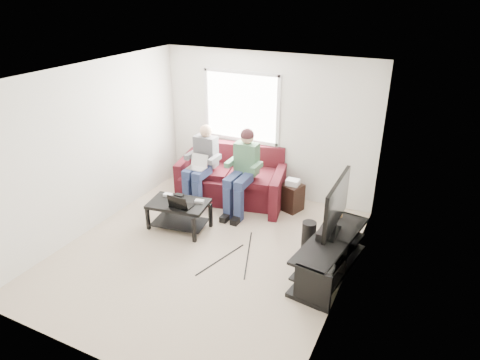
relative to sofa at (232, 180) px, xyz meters
name	(u,v)px	position (x,y,z in m)	size (l,w,h in m)	color
floor	(206,251)	(0.47, -1.76, -0.34)	(4.50, 4.50, 0.00)	tan
ceiling	(199,75)	(0.47, -1.76, 2.26)	(4.50, 4.50, 0.00)	white
wall_back	(267,126)	(0.47, 0.49, 0.96)	(4.50, 4.50, 0.00)	silver
wall_front	(80,257)	(0.47, -4.01, 0.96)	(4.50, 4.50, 0.00)	silver
wall_left	(92,149)	(-1.53, -1.76, 0.96)	(4.50, 4.50, 0.00)	silver
wall_right	(349,201)	(2.47, -1.76, 0.96)	(4.50, 4.50, 0.00)	silver
window	(241,107)	(-0.03, 0.47, 1.26)	(1.48, 0.04, 1.28)	white
sofa	(232,180)	(0.00, 0.00, 0.00)	(2.21, 1.29, 0.95)	#45111D
person_left	(202,162)	(-0.40, -0.38, 0.43)	(0.40, 0.70, 1.40)	navy
person_right	(243,166)	(0.40, -0.36, 0.49)	(0.40, 0.71, 1.44)	navy
laptop_silver	(197,165)	(-0.40, -0.53, 0.42)	(0.32, 0.22, 0.24)	silver
coffee_table	(179,209)	(-0.25, -1.37, 0.00)	(1.01, 0.70, 0.47)	black
laptop_black	(182,199)	(-0.13, -1.45, 0.24)	(0.34, 0.24, 0.24)	black
controller_a	(168,195)	(-0.53, -1.25, 0.14)	(0.14, 0.09, 0.04)	silver
controller_b	(179,195)	(-0.35, -1.19, 0.14)	(0.14, 0.09, 0.04)	black
controller_c	(199,201)	(0.05, -1.22, 0.14)	(0.14, 0.09, 0.04)	gray
tv_stand	(329,257)	(2.24, -1.45, -0.10)	(0.70, 1.68, 0.54)	black
tv	(336,205)	(2.23, -1.35, 0.65)	(0.12, 1.10, 0.81)	black
soundbar	(325,229)	(2.12, -1.35, 0.24)	(0.12, 0.50, 0.10)	black
drink_cup	(340,213)	(2.19, -0.82, 0.25)	(0.08, 0.08, 0.12)	#A47946
console_white	(322,268)	(2.24, -1.85, -0.03)	(0.30, 0.22, 0.06)	silver
console_grey	(336,241)	(2.24, -1.15, -0.02)	(0.34, 0.26, 0.08)	gray
console_black	(329,254)	(2.24, -1.50, -0.03)	(0.38, 0.30, 0.07)	black
subwoofer	(309,236)	(1.82, -1.07, -0.11)	(0.21, 0.21, 0.47)	black
keyboard_floor	(311,267)	(1.99, -1.46, -0.33)	(0.15, 0.44, 0.02)	black
end_table	(292,196)	(1.17, 0.02, -0.08)	(0.32, 0.32, 0.58)	black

